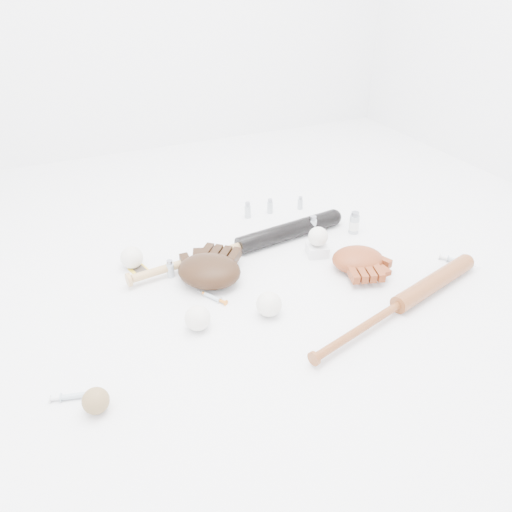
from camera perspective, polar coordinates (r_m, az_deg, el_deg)
name	(u,v)px	position (r m, az deg, el deg)	size (l,w,h in m)	color
bat_dark	(241,246)	(1.92, -1.71, 1.21)	(0.96, 0.07, 0.07)	black
bat_wood	(399,304)	(1.69, 16.06, -5.33)	(0.84, 0.06, 0.06)	brown
glove_dark	(209,271)	(1.76, -5.36, -1.66)	(0.27, 0.27, 0.10)	black
glove_tan	(358,259)	(1.86, 11.56, -0.37)	(0.23, 0.23, 0.08)	maroon
trading_card	(140,271)	(1.88, -13.14, -1.66)	(0.06, 0.08, 0.00)	gold
pedestal	(317,250)	(1.94, 6.99, 0.70)	(0.08, 0.08, 0.04)	white
baseball_on_pedestal	(318,237)	(1.91, 7.11, 2.22)	(0.08, 0.08, 0.08)	white
baseball_left	(198,318)	(1.56, -6.69, -7.07)	(0.08, 0.08, 0.08)	white
baseball_upper	(132,257)	(1.89, -14.02, -0.17)	(0.08, 0.08, 0.08)	white
baseball_mid	(269,304)	(1.60, 1.49, -5.53)	(0.08, 0.08, 0.08)	white
baseball_aged	(96,401)	(1.38, -17.85, -15.48)	(0.07, 0.07, 0.07)	olive
syringe_0	(74,396)	(1.45, -20.09, -14.80)	(0.14, 0.02, 0.02)	#ADBCC6
syringe_1	(212,297)	(1.70, -5.01, -4.69)	(0.14, 0.02, 0.02)	#ADBCC6
syringe_2	(321,230)	(2.10, 7.43, 2.93)	(0.14, 0.02, 0.02)	#ADBCC6
syringe_3	(458,261)	(2.02, 22.06, -0.58)	(0.16, 0.03, 0.02)	#ADBCC6
vial_0	(248,210)	(2.19, -0.96, 5.28)	(0.03, 0.03, 0.07)	#ABB5BB
vial_1	(300,203)	(2.27, 5.08, 6.06)	(0.02, 0.02, 0.06)	#ABB5BB
vial_2	(313,225)	(2.07, 6.50, 3.53)	(0.03, 0.03, 0.08)	#ABB5BB
vial_3	(354,223)	(2.10, 11.17, 3.77)	(0.04, 0.04, 0.09)	#ABB5BB
vial_4	(170,269)	(1.81, -9.77, -1.43)	(0.03, 0.03, 0.07)	#ABB5BB
vial_5	(270,206)	(2.23, 1.61, 5.73)	(0.03, 0.03, 0.07)	#ABB5BB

